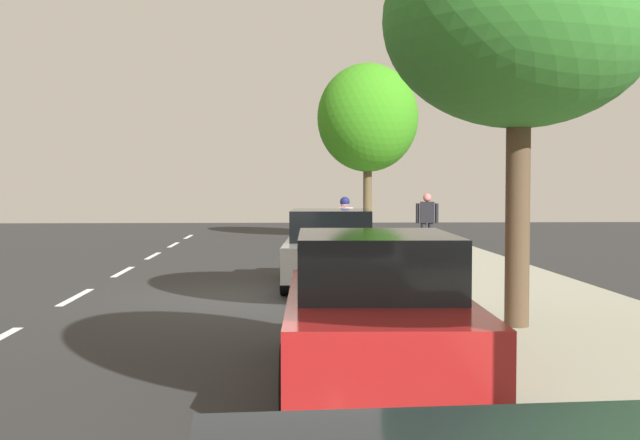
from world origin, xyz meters
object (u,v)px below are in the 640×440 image
street_tree_far_end (368,118)px  pedestrian_on_phone (427,219)px  parked_sedan_red_second (375,309)px  parked_sedan_silver_mid (331,248)px  street_tree_mid_block (520,21)px  cyclist_with_backpack (346,222)px  bicycle_at_curb (336,246)px

street_tree_far_end → pedestrian_on_phone: street_tree_far_end is taller
parked_sedan_red_second → parked_sedan_silver_mid: bearing=90.1°
parked_sedan_red_second → street_tree_mid_block: 4.55m
street_tree_mid_block → street_tree_far_end: street_tree_far_end is taller
cyclist_with_backpack → street_tree_mid_block: (1.44, -10.64, 3.08)m
bicycle_at_curb → cyclist_with_backpack: size_ratio=0.76×
bicycle_at_curb → parked_sedan_red_second: bearing=-92.0°
cyclist_with_backpack → street_tree_far_end: street_tree_far_end is taller
parked_sedan_red_second → street_tree_mid_block: bearing=46.3°
street_tree_far_end → pedestrian_on_phone: size_ratio=3.89×
parked_sedan_red_second → parked_sedan_silver_mid: same height
bicycle_at_curb → street_tree_far_end: bearing=78.2°
cyclist_with_backpack → street_tree_far_end: size_ratio=0.27×
cyclist_with_backpack → pedestrian_on_phone: bearing=20.1°
pedestrian_on_phone → cyclist_with_backpack: bearing=-159.9°
bicycle_at_curb → pedestrian_on_phone: size_ratio=0.80×
parked_sedan_red_second → cyclist_with_backpack: (0.67, 12.85, 0.29)m
cyclist_with_backpack → bicycle_at_curb: bearing=114.7°
parked_sedan_silver_mid → street_tree_far_end: size_ratio=0.71×
street_tree_far_end → parked_sedan_silver_mid: bearing=-99.0°
street_tree_far_end → cyclist_with_backpack: bearing=-99.8°
parked_sedan_red_second → street_tree_far_end: 21.64m
parked_sedan_silver_mid → bicycle_at_curb: bearing=85.2°
parked_sedan_silver_mid → street_tree_mid_block: size_ratio=0.84×
street_tree_mid_block → pedestrian_on_phone: 11.91m
cyclist_with_backpack → parked_sedan_red_second: bearing=-93.0°
parked_sedan_silver_mid → street_tree_far_end: bearing=81.0°
parked_sedan_red_second → street_tree_far_end: bearing=84.3°
bicycle_at_curb → pedestrian_on_phone: pedestrian_on_phone is taller
street_tree_far_end → street_tree_mid_block: bearing=-90.0°
cyclist_with_backpack → street_tree_far_end: bearing=80.2°
bicycle_at_curb → pedestrian_on_phone: (2.52, 0.38, 0.71)m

